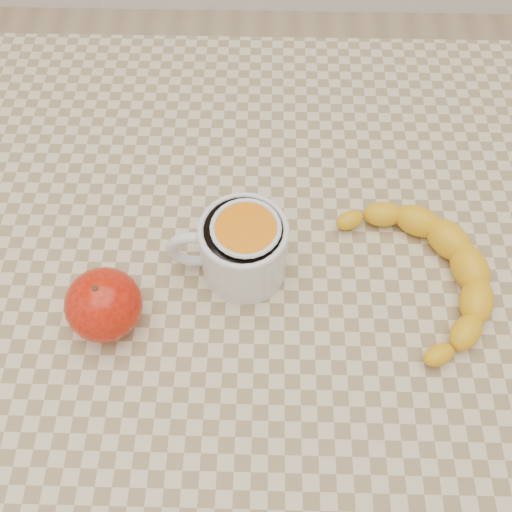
{
  "coord_description": "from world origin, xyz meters",
  "views": [
    {
      "loc": [
        0.01,
        -0.33,
        1.32
      ],
      "look_at": [
        0.0,
        0.0,
        0.77
      ],
      "focal_mm": 40.0,
      "sensor_mm": 36.0,
      "label": 1
    }
  ],
  "objects_px": {
    "coffee_mug": "(241,247)",
    "orange_juice_glass": "(246,248)",
    "apple": "(104,305)",
    "table": "(256,298)",
    "banana": "(424,273)"
  },
  "relations": [
    {
      "from": "apple",
      "to": "table",
      "type": "bearing_deg",
      "value": 24.79
    },
    {
      "from": "table",
      "to": "apple",
      "type": "distance_m",
      "value": 0.21
    },
    {
      "from": "banana",
      "to": "orange_juice_glass",
      "type": "bearing_deg",
      "value": 160.18
    },
    {
      "from": "coffee_mug",
      "to": "apple",
      "type": "relative_size",
      "value": 1.38
    },
    {
      "from": "coffee_mug",
      "to": "banana",
      "type": "height_order",
      "value": "coffee_mug"
    },
    {
      "from": "table",
      "to": "orange_juice_glass",
      "type": "height_order",
      "value": "orange_juice_glass"
    },
    {
      "from": "banana",
      "to": "apple",
      "type": "bearing_deg",
      "value": 173.01
    },
    {
      "from": "table",
      "to": "orange_juice_glass",
      "type": "relative_size",
      "value": 9.2
    },
    {
      "from": "coffee_mug",
      "to": "apple",
      "type": "bearing_deg",
      "value": -154.04
    },
    {
      "from": "coffee_mug",
      "to": "orange_juice_glass",
      "type": "height_order",
      "value": "orange_juice_glass"
    },
    {
      "from": "apple",
      "to": "banana",
      "type": "relative_size",
      "value": 0.34
    },
    {
      "from": "orange_juice_glass",
      "to": "coffee_mug",
      "type": "bearing_deg",
      "value": 171.19
    },
    {
      "from": "orange_juice_glass",
      "to": "banana",
      "type": "distance_m",
      "value": 0.2
    },
    {
      "from": "apple",
      "to": "coffee_mug",
      "type": "bearing_deg",
      "value": 25.96
    },
    {
      "from": "table",
      "to": "orange_juice_glass",
      "type": "bearing_deg",
      "value": -155.98
    }
  ]
}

